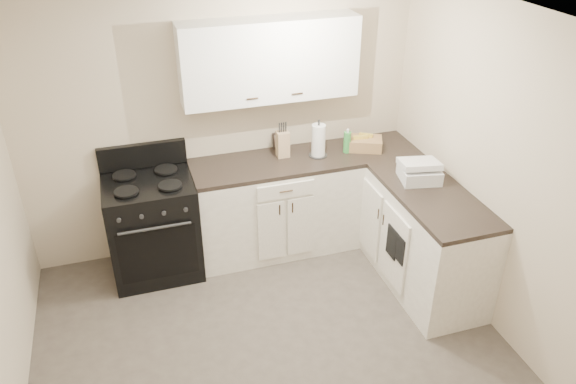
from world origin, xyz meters
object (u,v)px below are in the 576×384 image
object	(u,v)px
paper_towel	(318,141)
knife_block	(283,144)
stove	(154,228)
countertop_grill	(419,174)
wicker_basket	(364,144)

from	to	relation	value
paper_towel	knife_block	bearing A→B (deg)	164.13
stove	countertop_grill	size ratio (longest dim) A/B	2.91
paper_towel	wicker_basket	size ratio (longest dim) A/B	0.92
knife_block	wicker_basket	world-z (taller)	knife_block
knife_block	paper_towel	size ratio (longest dim) A/B	0.80
stove	wicker_basket	world-z (taller)	wicker_basket
paper_towel	wicker_basket	distance (m)	0.48
paper_towel	countertop_grill	bearing A→B (deg)	-46.25
stove	wicker_basket	bearing A→B (deg)	0.73
stove	knife_block	size ratio (longest dim) A/B	3.81
paper_towel	countertop_grill	world-z (taller)	paper_towel
stove	wicker_basket	xyz separation A→B (m)	(2.03, 0.03, 0.54)
knife_block	paper_towel	world-z (taller)	paper_towel
knife_block	countertop_grill	world-z (taller)	knife_block
stove	countertop_grill	distance (m)	2.40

